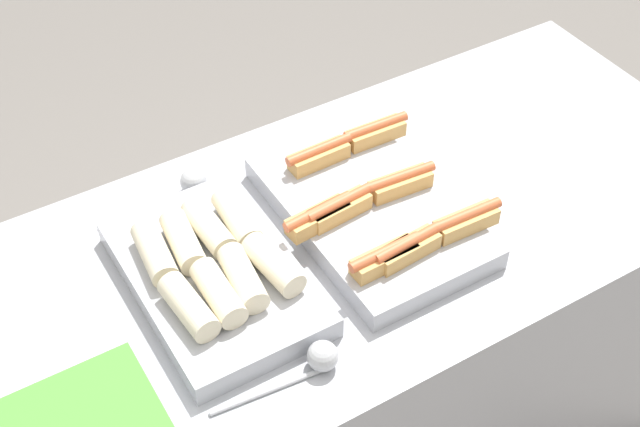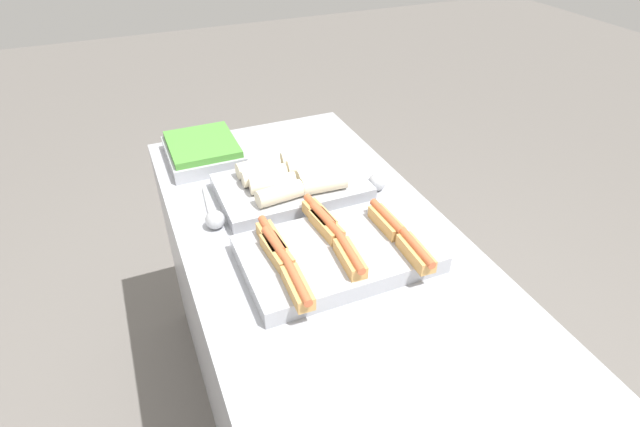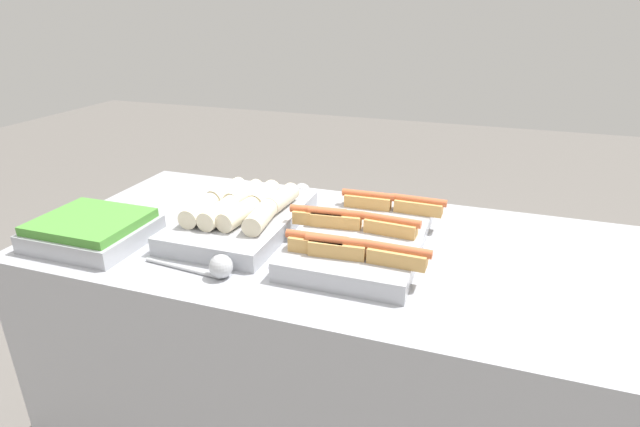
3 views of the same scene
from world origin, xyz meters
name	(u,v)px [view 2 (image 2 of 3)]	position (x,y,z in m)	size (l,w,h in m)	color
counter	(331,363)	(0.00, 0.00, 0.47)	(1.77, 0.79, 0.94)	#A8AAB2
tray_hotdogs	(336,251)	(0.03, 0.00, 0.98)	(0.41, 0.52, 0.10)	#A8AAB2
tray_wraps	(291,184)	(-0.34, 0.00, 0.99)	(0.30, 0.47, 0.10)	#A8AAB2
tray_side_front	(203,151)	(-0.69, -0.22, 0.98)	(0.29, 0.26, 0.07)	#A8AAB2
serving_spoon_near	(214,218)	(-0.26, -0.27, 0.97)	(0.25, 0.06, 0.06)	#B2B5BA
serving_spoon_far	(375,181)	(-0.26, 0.27, 0.97)	(0.25, 0.06, 0.06)	#B2B5BA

